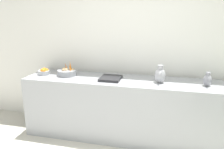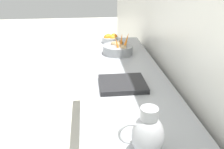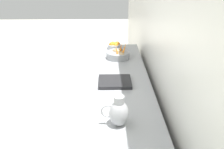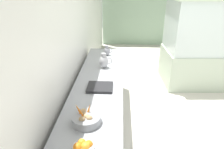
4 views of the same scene
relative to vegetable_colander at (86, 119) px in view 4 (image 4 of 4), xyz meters
name	(u,v)px [view 4 (image 4 of 4)]	position (x,y,z in m)	size (l,w,h in m)	color
ground_plane	(190,126)	(1.53, 1.16, -0.98)	(15.74, 15.74, 0.00)	beige
tile_wall_left	(73,33)	(-0.42, 1.45, 0.52)	(0.10, 8.76, 3.00)	white
back_wall_green	(215,4)	(3.63, 6.08, 0.52)	(8.00, 0.10, 3.00)	#99B799
prep_counter	(100,108)	(0.03, 0.95, -0.51)	(0.69, 3.07, 0.93)	#9EA0A5
vegetable_colander	(86,119)	(0.00, 0.00, 0.00)	(0.30, 0.30, 0.22)	gray
orange_bowl	(84,147)	(0.04, -0.39, 0.00)	(0.19, 0.19, 0.10)	#ADAFB5
metal_pitcher_tall	(104,61)	(0.06, 1.45, 0.06)	(0.21, 0.15, 0.25)	#A3A3A8
metal_pitcher_short	(107,51)	(0.07, 2.07, 0.04)	(0.16, 0.11, 0.19)	gray
counter_sink_basin	(100,87)	(0.07, 0.73, -0.03)	(0.34, 0.30, 0.04)	#232326
glass_block_booth	(199,43)	(2.10, 2.88, 0.00)	(1.58, 1.25, 1.99)	#B7C6AD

